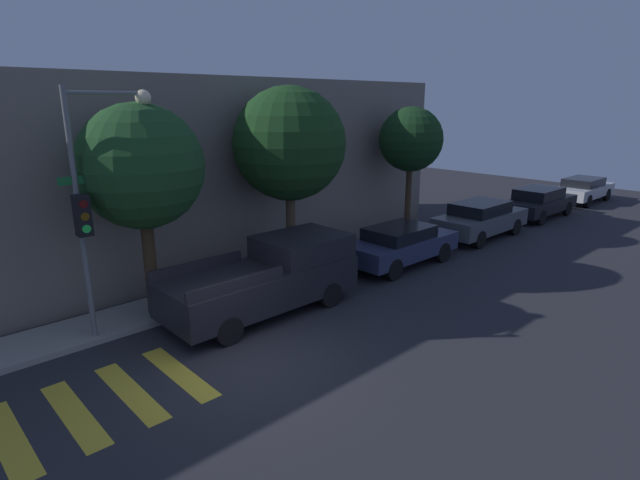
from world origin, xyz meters
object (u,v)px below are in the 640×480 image
Objects in this scene: traffic_light_pole at (96,186)px; tree_midblock at (289,144)px; sedan_middle at (480,219)px; pickup_truck at (270,276)px; tree_near_corner at (141,167)px; sedan_near_corner at (400,244)px; sedan_tail_of_row at (583,189)px; sedan_far_end at (539,202)px; tree_far_end at (411,140)px.

tree_midblock is (5.87, 0.42, 0.54)m from traffic_light_pole.
pickup_truck is at bearing -180.00° from sedan_middle.
tree_near_corner is (-2.48, 1.69, 2.94)m from pickup_truck.
sedan_middle is at bearing 0.00° from sedan_near_corner.
sedan_middle reaches higher than sedan_tail_of_row.
pickup_truck reaches higher than sedan_near_corner.
traffic_light_pole is 5.91m from tree_midblock.
pickup_truck is at bearing -141.79° from tree_midblock.
tree_near_corner is (-13.26, 1.69, 3.09)m from sedan_middle.
traffic_light_pole is 25.65m from sedan_tail_of_row.
sedan_near_corner is 16.17m from sedan_tail_of_row.
sedan_middle is at bearing -5.01° from traffic_light_pole.
pickup_truck is 0.96× the size of tree_near_corner.
sedan_far_end is (10.61, 0.00, 0.02)m from sedan_near_corner.
sedan_middle is 0.99× the size of sedan_far_end.
tree_midblock reaches higher than sedan_tail_of_row.
tree_far_end is at bearing 147.55° from sedan_middle.
tree_far_end is at bearing 172.91° from sedan_tail_of_row.
tree_near_corner is at bearing 145.70° from pickup_truck.
tree_far_end is at bearing -0.00° from tree_midblock.
sedan_near_corner reaches higher than sedan_tail_of_row.
tree_near_corner is (1.24, 0.42, 0.26)m from traffic_light_pole.
sedan_far_end is 0.90× the size of tree_far_end.
tree_near_corner is 4.64m from tree_midblock.
traffic_light_pole is at bearing -177.97° from tree_far_end.
tree_midblock is 5.98m from tree_far_end.
sedan_tail_of_row is at bearing -0.00° from sedan_near_corner.
tree_far_end reaches higher than sedan_middle.
sedan_tail_of_row is 14.10m from tree_far_end.
tree_midblock is (-14.02, 1.69, 3.40)m from sedan_far_end.
tree_midblock is (-19.58, 1.69, 3.44)m from sedan_tail_of_row.
sedan_near_corner is (5.56, 0.00, -0.20)m from pickup_truck.
traffic_light_pole is 1.06× the size of tree_near_corner.
sedan_near_corner is 0.92× the size of sedan_far_end.
sedan_middle is 13.72m from tree_near_corner.
tree_near_corner is (-18.65, 1.69, 3.12)m from sedan_far_end.
sedan_middle reaches higher than sedan_far_end.
tree_near_corner is at bearing 176.00° from sedan_tail_of_row.
sedan_far_end is at bearing -6.88° from tree_midblock.
tree_far_end reaches higher than sedan_tail_of_row.
tree_midblock is at bearing 180.00° from tree_far_end.
tree_midblock is (4.63, 0.00, 0.28)m from tree_near_corner.
sedan_middle is 10.95m from sedan_tail_of_row.
sedan_far_end is at bearing -3.66° from traffic_light_pole.
sedan_near_corner is (9.28, -1.27, -2.89)m from traffic_light_pole.
pickup_truck is 1.00× the size of tree_far_end.
tree_far_end is (11.84, 0.42, 0.36)m from traffic_light_pole.
traffic_light_pole is 1.22× the size of sedan_far_end.
traffic_light_pole reaches higher than pickup_truck.
sedan_near_corner is at bearing -7.80° from traffic_light_pole.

